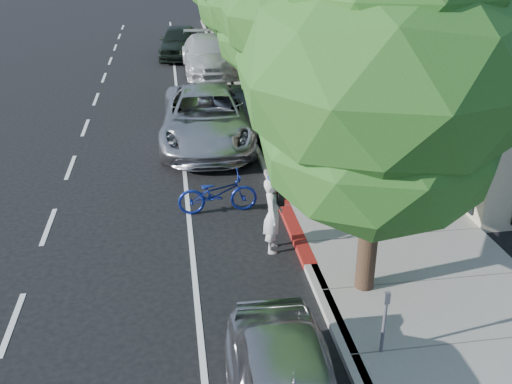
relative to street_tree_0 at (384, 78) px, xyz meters
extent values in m
plane|color=black|center=(-0.90, 2.00, -4.58)|extent=(120.00, 120.00, 0.00)
cube|color=gray|center=(1.40, 10.00, -4.51)|extent=(4.60, 56.00, 0.15)
cube|color=#9E998E|center=(-0.90, 10.00, -4.51)|extent=(0.30, 56.00, 0.15)
cube|color=maroon|center=(-0.90, 3.00, -4.51)|extent=(0.32, 4.00, 0.15)
cube|color=#B8B18D|center=(8.70, 20.00, -1.08)|extent=(10.00, 36.00, 7.00)
cylinder|color=black|center=(0.00, 0.00, -3.26)|extent=(0.40, 0.40, 2.65)
ellipsoid|color=#2A5118|center=(0.00, 0.00, -1.17)|extent=(4.50, 4.50, 3.60)
ellipsoid|color=#2A5118|center=(0.00, 0.00, 0.11)|extent=(5.29, 5.29, 4.23)
cylinder|color=black|center=(0.00, 6.00, -3.18)|extent=(0.40, 0.40, 2.79)
ellipsoid|color=#2A5118|center=(0.00, 6.00, -0.99)|extent=(4.00, 4.00, 3.20)
ellipsoid|color=#2A5118|center=(0.00, 6.00, 0.37)|extent=(4.71, 4.71, 3.77)
cylinder|color=black|center=(0.00, 12.00, -3.32)|extent=(0.40, 0.40, 2.52)
ellipsoid|color=#2A5118|center=(0.00, 12.00, -1.35)|extent=(3.98, 3.98, 3.19)
ellipsoid|color=#2A5118|center=(0.00, 12.00, -0.12)|extent=(4.68, 4.68, 3.75)
cylinder|color=black|center=(0.00, 18.00, -3.11)|extent=(0.40, 0.40, 2.94)
ellipsoid|color=#2A5118|center=(0.00, 18.00, -0.80)|extent=(4.79, 4.79, 3.83)
cylinder|color=black|center=(0.00, 24.00, -3.25)|extent=(0.40, 0.40, 2.65)
cylinder|color=black|center=(0.00, 30.00, -3.31)|extent=(0.40, 0.40, 2.54)
imported|color=silver|center=(-1.60, 2.00, -3.65)|extent=(0.56, 0.75, 1.85)
imported|color=navy|center=(-2.70, 4.17, -4.02)|extent=(2.15, 0.82, 1.12)
imported|color=#B4B4B9|center=(-2.59, 9.66, -3.65)|extent=(3.43, 6.84, 1.86)
imported|color=black|center=(-1.40, 11.00, -3.83)|extent=(2.15, 4.72, 1.50)
imported|color=silver|center=(-1.76, 20.48, -3.68)|extent=(2.61, 6.26, 1.81)
imported|color=black|center=(-3.10, 24.52, -3.68)|extent=(2.66, 5.46, 1.80)
imported|color=black|center=(2.33, 13.50, -3.52)|extent=(1.05, 0.91, 1.83)
camera|label=1|loc=(-3.74, -9.56, 2.45)|focal=40.00mm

